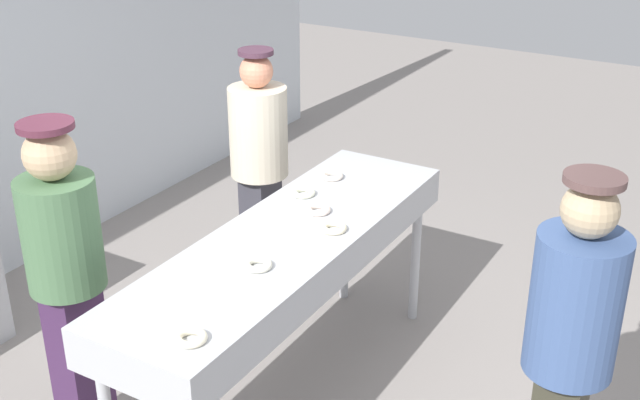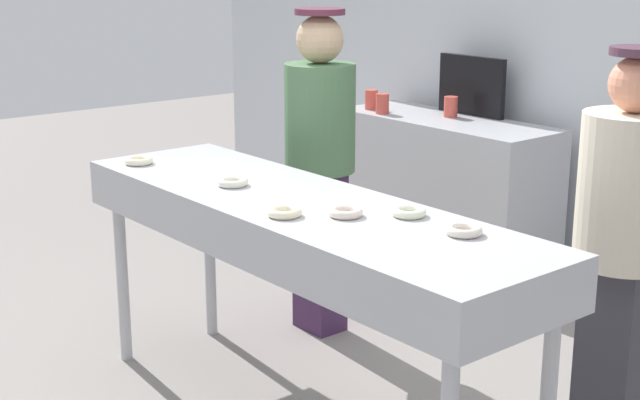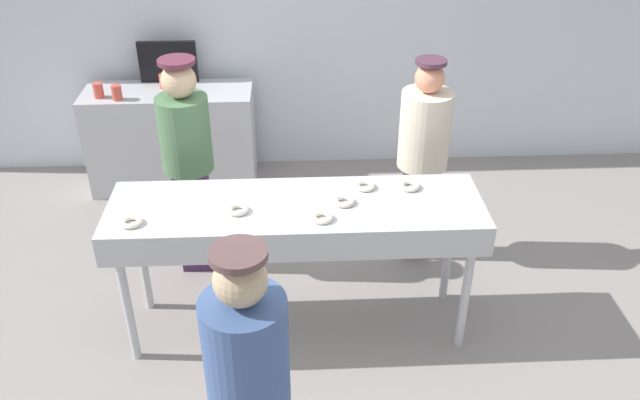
{
  "view_description": "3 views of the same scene",
  "coord_description": "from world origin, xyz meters",
  "px_view_note": "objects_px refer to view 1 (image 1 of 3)",
  "views": [
    {
      "loc": [
        -2.97,
        -1.94,
        2.79
      ],
      "look_at": [
        0.4,
        0.04,
        1.0
      ],
      "focal_mm": 45.41,
      "sensor_mm": 36.0,
      "label": 1
    },
    {
      "loc": [
        2.75,
        -2.15,
        1.93
      ],
      "look_at": [
        0.2,
        -0.05,
        1.03
      ],
      "focal_mm": 51.67,
      "sensor_mm": 36.0,
      "label": 2
    },
    {
      "loc": [
        -0.02,
        -3.38,
        3.09
      ],
      "look_at": [
        0.15,
        0.06,
        0.97
      ],
      "focal_mm": 36.58,
      "sensor_mm": 36.0,
      "label": 3
    }
  ],
  "objects_px": {
    "sugar_donut_4": "(258,265)",
    "worker_baker": "(259,156)",
    "sugar_donut_2": "(332,176)",
    "sugar_donut_5": "(318,210)",
    "sugar_donut_1": "(334,228)",
    "customer_waiting": "(569,346)",
    "sugar_donut_0": "(191,338)",
    "worker_assistant": "(66,266)",
    "fryer_conveyor": "(287,252)",
    "sugar_donut_3": "(303,192)"
  },
  "relations": [
    {
      "from": "sugar_donut_4",
      "to": "worker_baker",
      "type": "distance_m",
      "value": 1.56
    },
    {
      "from": "sugar_donut_2",
      "to": "sugar_donut_5",
      "type": "relative_size",
      "value": 1.0
    },
    {
      "from": "worker_baker",
      "to": "sugar_donut_1",
      "type": "bearing_deg",
      "value": 43.92
    },
    {
      "from": "sugar_donut_1",
      "to": "customer_waiting",
      "type": "relative_size",
      "value": 0.08
    },
    {
      "from": "sugar_donut_0",
      "to": "worker_assistant",
      "type": "distance_m",
      "value": 0.93
    },
    {
      "from": "fryer_conveyor",
      "to": "sugar_donut_2",
      "type": "relative_size",
      "value": 17.73
    },
    {
      "from": "sugar_donut_3",
      "to": "sugar_donut_5",
      "type": "relative_size",
      "value": 1.0
    },
    {
      "from": "sugar_donut_1",
      "to": "worker_baker",
      "type": "distance_m",
      "value": 1.27
    },
    {
      "from": "sugar_donut_0",
      "to": "sugar_donut_2",
      "type": "height_order",
      "value": "same"
    },
    {
      "from": "sugar_donut_4",
      "to": "customer_waiting",
      "type": "xyz_separation_m",
      "value": [
        0.13,
        -1.38,
        -0.03
      ]
    },
    {
      "from": "sugar_donut_1",
      "to": "sugar_donut_4",
      "type": "relative_size",
      "value": 1.0
    },
    {
      "from": "sugar_donut_0",
      "to": "sugar_donut_2",
      "type": "bearing_deg",
      "value": 11.19
    },
    {
      "from": "sugar_donut_5",
      "to": "worker_assistant",
      "type": "bearing_deg",
      "value": 144.86
    },
    {
      "from": "worker_assistant",
      "to": "customer_waiting",
      "type": "xyz_separation_m",
      "value": [
        0.53,
        -2.18,
        0.01
      ]
    },
    {
      "from": "sugar_donut_3",
      "to": "customer_waiting",
      "type": "bearing_deg",
      "value": -112.24
    },
    {
      "from": "sugar_donut_3",
      "to": "customer_waiting",
      "type": "relative_size",
      "value": 0.08
    },
    {
      "from": "worker_assistant",
      "to": "sugar_donut_3",
      "type": "bearing_deg",
      "value": 154.64
    },
    {
      "from": "sugar_donut_4",
      "to": "sugar_donut_1",
      "type": "bearing_deg",
      "value": -12.46
    },
    {
      "from": "sugar_donut_1",
      "to": "sugar_donut_5",
      "type": "height_order",
      "value": "same"
    },
    {
      "from": "sugar_donut_0",
      "to": "customer_waiting",
      "type": "distance_m",
      "value": 1.47
    },
    {
      "from": "sugar_donut_2",
      "to": "sugar_donut_4",
      "type": "height_order",
      "value": "same"
    },
    {
      "from": "customer_waiting",
      "to": "worker_baker",
      "type": "bearing_deg",
      "value": 66.42
    },
    {
      "from": "sugar_donut_2",
      "to": "sugar_donut_5",
      "type": "bearing_deg",
      "value": -159.05
    },
    {
      "from": "worker_baker",
      "to": "worker_assistant",
      "type": "relative_size",
      "value": 0.96
    },
    {
      "from": "sugar_donut_2",
      "to": "worker_baker",
      "type": "distance_m",
      "value": 0.69
    },
    {
      "from": "sugar_donut_2",
      "to": "sugar_donut_3",
      "type": "relative_size",
      "value": 1.0
    },
    {
      "from": "fryer_conveyor",
      "to": "sugar_donut_3",
      "type": "bearing_deg",
      "value": 21.35
    },
    {
      "from": "sugar_donut_0",
      "to": "customer_waiting",
      "type": "relative_size",
      "value": 0.08
    },
    {
      "from": "sugar_donut_3",
      "to": "worker_baker",
      "type": "relative_size",
      "value": 0.08
    },
    {
      "from": "sugar_donut_0",
      "to": "sugar_donut_5",
      "type": "relative_size",
      "value": 1.0
    },
    {
      "from": "fryer_conveyor",
      "to": "sugar_donut_3",
      "type": "height_order",
      "value": "sugar_donut_3"
    },
    {
      "from": "sugar_donut_3",
      "to": "fryer_conveyor",
      "type": "bearing_deg",
      "value": -158.65
    },
    {
      "from": "sugar_donut_3",
      "to": "worker_assistant",
      "type": "xyz_separation_m",
      "value": [
        -1.19,
        0.56,
        -0.04
      ]
    },
    {
      "from": "fryer_conveyor",
      "to": "sugar_donut_2",
      "type": "height_order",
      "value": "sugar_donut_2"
    },
    {
      "from": "fryer_conveyor",
      "to": "sugar_donut_4",
      "type": "height_order",
      "value": "sugar_donut_4"
    },
    {
      "from": "worker_baker",
      "to": "customer_waiting",
      "type": "height_order",
      "value": "customer_waiting"
    },
    {
      "from": "sugar_donut_4",
      "to": "sugar_donut_3",
      "type": "bearing_deg",
      "value": 17.24
    },
    {
      "from": "sugar_donut_0",
      "to": "worker_baker",
      "type": "bearing_deg",
      "value": 27.41
    },
    {
      "from": "sugar_donut_2",
      "to": "worker_assistant",
      "type": "distance_m",
      "value": 1.58
    },
    {
      "from": "sugar_donut_2",
      "to": "customer_waiting",
      "type": "bearing_deg",
      "value": -120.54
    },
    {
      "from": "sugar_donut_0",
      "to": "sugar_donut_4",
      "type": "bearing_deg",
      "value": 9.68
    },
    {
      "from": "sugar_donut_3",
      "to": "customer_waiting",
      "type": "distance_m",
      "value": 1.75
    },
    {
      "from": "sugar_donut_0",
      "to": "worker_assistant",
      "type": "xyz_separation_m",
      "value": [
        0.21,
        0.9,
        -0.04
      ]
    },
    {
      "from": "sugar_donut_0",
      "to": "worker_baker",
      "type": "distance_m",
      "value": 2.14
    },
    {
      "from": "sugar_donut_4",
      "to": "fryer_conveyor",
      "type": "bearing_deg",
      "value": 11.76
    },
    {
      "from": "sugar_donut_1",
      "to": "worker_assistant",
      "type": "xyz_separation_m",
      "value": [
        -0.9,
        0.91,
        -0.04
      ]
    },
    {
      "from": "sugar_donut_4",
      "to": "sugar_donut_5",
      "type": "distance_m",
      "value": 0.65
    },
    {
      "from": "worker_assistant",
      "to": "sugar_donut_0",
      "type": "bearing_deg",
      "value": 76.59
    },
    {
      "from": "sugar_donut_1",
      "to": "sugar_donut_5",
      "type": "relative_size",
      "value": 1.0
    },
    {
      "from": "fryer_conveyor",
      "to": "worker_assistant",
      "type": "bearing_deg",
      "value": 135.91
    }
  ]
}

